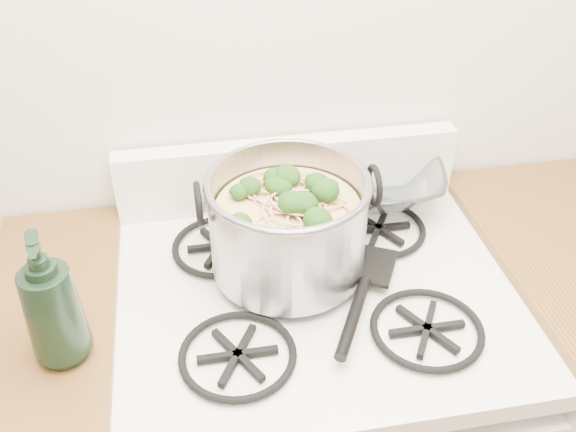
{
  "coord_description": "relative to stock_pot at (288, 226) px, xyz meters",
  "views": [
    {
      "loc": [
        -0.22,
        0.37,
        1.75
      ],
      "look_at": [
        -0.05,
        1.32,
        1.04
      ],
      "focal_mm": 40.0,
      "sensor_mm": 36.0,
      "label": 1
    }
  ],
  "objects": [
    {
      "name": "glass_bowl",
      "position": [
        0.23,
        0.22,
        -0.08
      ],
      "size": [
        0.14,
        0.14,
        0.03
      ],
      "primitive_type": "imported",
      "rotation": [
        0.0,
        0.0,
        -0.13
      ],
      "color": "white",
      "rests_on": "gas_range"
    },
    {
      "name": "stock_pot",
      "position": [
        0.0,
        0.0,
        0.0
      ],
      "size": [
        0.34,
        0.31,
        0.21
      ],
      "color": "#9999A1",
      "rests_on": "gas_range"
    },
    {
      "name": "bottle",
      "position": [
        -0.41,
        -0.16,
        0.03
      ],
      "size": [
        0.11,
        0.11,
        0.25
      ],
      "primitive_type": "imported",
      "rotation": [
        0.0,
        0.0,
        0.18
      ],
      "color": "black",
      "rests_on": "counter_left"
    },
    {
      "name": "spatula",
      "position": [
        0.16,
        -0.04,
        -0.08
      ],
      "size": [
        0.4,
        0.41,
        0.02
      ],
      "primitive_type": null,
      "rotation": [
        0.0,
        0.0,
        -0.49
      ],
      "color": "black",
      "rests_on": "gas_range"
    }
  ]
}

